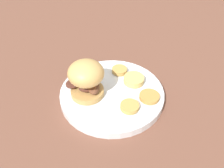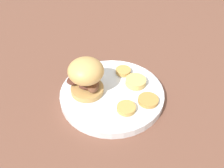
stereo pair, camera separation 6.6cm
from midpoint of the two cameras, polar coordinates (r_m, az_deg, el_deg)
The scene contains 7 objects.
ground_plane at distance 0.70m, azimuth 2.73°, elevation -3.03°, with size 4.00×4.00×0.00m, color brown.
dinner_plate at distance 0.69m, azimuth 2.76°, elevation -2.30°, with size 0.27×0.27×0.02m.
sandwich at distance 0.64m, azimuth -2.68°, elevation 1.70°, with size 0.10×0.11×0.10m.
potato_round_0 at distance 0.63m, azimuth 6.15°, elevation -5.37°, with size 0.05×0.05×0.01m, color tan.
potato_round_1 at distance 0.70m, azimuth 7.90°, elevation 0.41°, with size 0.05×0.05×0.02m, color #DBB766.
potato_round_2 at distance 0.66m, azimuth 10.78°, elevation -3.54°, with size 0.05×0.05×0.01m, color #BC8942.
potato_round_3 at distance 0.74m, azimuth 5.05°, elevation 2.74°, with size 0.04×0.04×0.01m, color tan.
Camera 2 is at (-0.46, -0.19, 0.49)m, focal length 42.00 mm.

